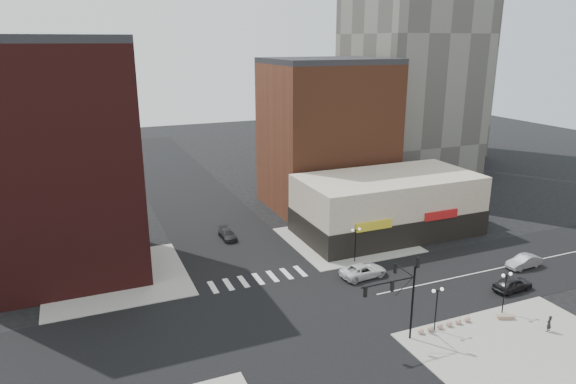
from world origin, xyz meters
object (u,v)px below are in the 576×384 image
white_suv (363,271)px  street_lamp_se_a (437,299)px  traffic_signal (402,288)px  pedestrian (549,324)px  dark_sedan_north (228,234)px  stone_bench (505,317)px  street_lamp_ne (356,236)px  silver_sedan (524,262)px  street_lamp_se_b (506,283)px  dark_sedan_east (513,284)px

white_suv → street_lamp_se_a: bearing=176.4°
street_lamp_se_a → traffic_signal: bearing=177.4°
street_lamp_se_a → pedestrian: (9.30, -4.14, -2.38)m
dark_sedan_north → stone_bench: 35.17m
street_lamp_ne → silver_sedan: street_lamp_ne is taller
white_suv → pedestrian: (9.42, -16.33, 0.16)m
pedestrian → stone_bench: size_ratio=0.95×
street_lamp_se_b → dark_sedan_east: street_lamp_se_b is taller
silver_sedan → pedestrian: bearing=-41.5°
street_lamp_se_b → pedestrian: bearing=-72.6°
white_suv → silver_sedan: 19.05m
white_suv → dark_sedan_east: size_ratio=1.19×
traffic_signal → silver_sedan: bearing=17.5°
stone_bench → dark_sedan_east: bearing=62.0°
white_suv → traffic_signal: bearing=159.0°
traffic_signal → stone_bench: traffic_signal is taller
dark_sedan_east → pedestrian: bearing=152.9°
traffic_signal → dark_sedan_north: size_ratio=1.84×
traffic_signal → dark_sedan_north: 30.09m
dark_sedan_east → traffic_signal: bearing=97.7°
street_lamp_se_b → silver_sedan: bearing=34.7°
street_lamp_se_b → pedestrian: 4.95m
traffic_signal → stone_bench: size_ratio=4.69×
traffic_signal → street_lamp_se_a: (3.76, -0.17, -1.67)m
dark_sedan_east → pedestrian: pedestrian is taller
street_lamp_se_b → dark_sedan_east: size_ratio=0.93×
street_lamp_se_a → dark_sedan_north: (-10.76, 29.11, -2.68)m
silver_sedan → pedestrian: 14.36m
white_suv → dark_sedan_north: bearing=28.0°
silver_sedan → dark_sedan_north: size_ratio=1.05×
street_lamp_se_b → dark_sedan_north: (-18.76, 29.11, -2.68)m
traffic_signal → white_suv: (3.64, 12.02, -4.22)m
silver_sedan → pedestrian: size_ratio=2.81×
street_lamp_ne → pedestrian: 21.91m
street_lamp_se_a → white_suv: street_lamp_se_a is taller
street_lamp_se_a → dark_sedan_north: size_ratio=0.99×
traffic_signal → stone_bench: (11.18, -1.17, -4.64)m
pedestrian → street_lamp_ne: bearing=-78.3°
dark_sedan_north → street_lamp_se_b: bearing=-57.9°
dark_sedan_north → street_lamp_ne: bearing=-48.8°
pedestrian → street_lamp_se_a: bearing=-34.7°
dark_sedan_north → pedestrian: bearing=-59.6°
silver_sedan → dark_sedan_east: bearing=-58.8°
traffic_signal → dark_sedan_east: bearing=10.7°
traffic_signal → street_lamp_se_b: bearing=-0.8°
traffic_signal → street_lamp_ne: bearing=73.3°
white_suv → silver_sedan: bearing=-109.7°
white_suv → pedestrian: 18.85m
street_lamp_ne → white_suv: bearing=-106.4°
white_suv → street_lamp_se_b: bearing=-150.5°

